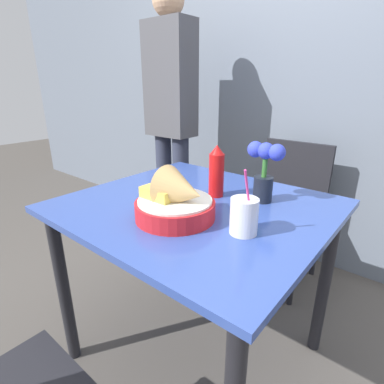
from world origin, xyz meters
The scene contains 9 objects.
ground_plane centered at (0.00, 0.00, 0.00)m, with size 12.00×12.00×0.00m, color #4C4742.
wall_window centered at (0.00, 1.14, 1.30)m, with size 7.00×0.06×2.60m.
dining_table centered at (0.00, 0.00, 0.62)m, with size 0.93×0.85×0.73m.
chair_far_window centered at (0.03, 0.84, 0.49)m, with size 0.40×0.40×0.83m.
food_basket centered at (0.04, -0.15, 0.79)m, with size 0.27×0.27×0.18m.
ketchup_bottle centered at (0.01, 0.11, 0.83)m, with size 0.06×0.06×0.21m.
drink_cup centered at (0.26, -0.10, 0.78)m, with size 0.08×0.08×0.21m.
flower_vase centered at (0.18, 0.18, 0.86)m, with size 0.14×0.07×0.22m.
person_standing centered at (-0.74, 0.65, 0.99)m, with size 0.32×0.19×1.70m.
Camera 1 is at (0.65, -0.81, 1.15)m, focal length 28.00 mm.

